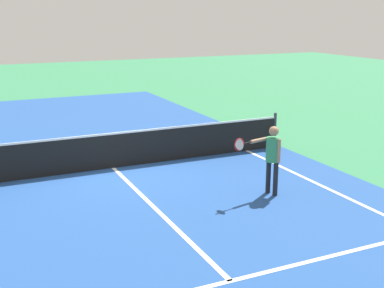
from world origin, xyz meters
name	(u,v)px	position (x,y,z in m)	size (l,w,h in m)	color
ground_plane	(113,168)	(0.00, 0.00, 0.00)	(60.00, 60.00, 0.00)	#337F51
court_surface_inbounds	(113,168)	(0.00, 0.00, 0.00)	(10.62, 24.40, 0.00)	#234C93
line_service_near	(230,281)	(0.00, -6.40, 0.00)	(8.22, 0.10, 0.01)	white
line_center_service	(156,209)	(0.00, -3.20, 0.00)	(0.10, 6.40, 0.01)	white
net	(113,150)	(0.00, 0.00, 0.49)	(10.24, 0.09, 1.07)	#33383D
player_near	(272,153)	(2.68, -3.43, 0.98)	(1.20, 0.41, 1.58)	black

